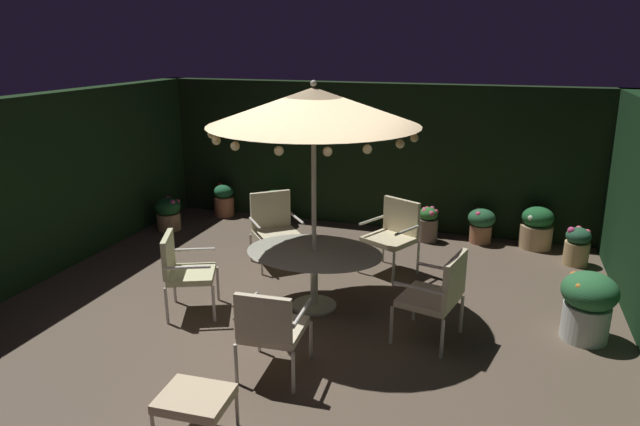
{
  "coord_description": "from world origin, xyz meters",
  "views": [
    {
      "loc": [
        2.05,
        -5.47,
        3.09
      ],
      "look_at": [
        0.08,
        0.57,
        1.12
      ],
      "focal_mm": 31.39,
      "sensor_mm": 36.0,
      "label": 1
    }
  ],
  "objects_px": {
    "patio_chair_south": "(271,326)",
    "potted_plant_back_center": "(588,304)",
    "potted_plant_back_left": "(577,245)",
    "ottoman_footrest": "(195,400)",
    "patio_umbrella": "(314,107)",
    "potted_plant_left_near": "(275,206)",
    "patio_dining_table": "(314,261)",
    "potted_plant_right_far": "(481,224)",
    "patio_chair_east": "(274,224)",
    "potted_plant_right_near": "(224,200)",
    "potted_plant_front_corner": "(428,224)",
    "patio_chair_northeast": "(394,231)",
    "potted_plant_left_far": "(168,213)",
    "patio_chair_north": "(439,292)",
    "potted_plant_back_right": "(537,227)",
    "patio_chair_southeast": "(183,267)"
  },
  "relations": [
    {
      "from": "potted_plant_right_far",
      "to": "potted_plant_back_left",
      "type": "bearing_deg",
      "value": -21.2
    },
    {
      "from": "potted_plant_back_left",
      "to": "ottoman_footrest",
      "type": "bearing_deg",
      "value": -123.72
    },
    {
      "from": "patio_dining_table",
      "to": "patio_chair_east",
      "type": "bearing_deg",
      "value": 130.43
    },
    {
      "from": "potted_plant_right_near",
      "to": "potted_plant_front_corner",
      "type": "bearing_deg",
      "value": -3.16
    },
    {
      "from": "patio_chair_east",
      "to": "potted_plant_left_far",
      "type": "bearing_deg",
      "value": 160.56
    },
    {
      "from": "potted_plant_right_far",
      "to": "patio_chair_east",
      "type": "bearing_deg",
      "value": -147.41
    },
    {
      "from": "potted_plant_front_corner",
      "to": "potted_plant_back_center",
      "type": "xyz_separation_m",
      "value": [
        2.03,
        -2.6,
        0.13
      ]
    },
    {
      "from": "patio_chair_southeast",
      "to": "potted_plant_back_right",
      "type": "height_order",
      "value": "patio_chair_southeast"
    },
    {
      "from": "potted_plant_back_left",
      "to": "potted_plant_back_center",
      "type": "bearing_deg",
      "value": -93.49
    },
    {
      "from": "potted_plant_left_far",
      "to": "potted_plant_back_center",
      "type": "xyz_separation_m",
      "value": [
        6.28,
        -1.79,
        0.12
      ]
    },
    {
      "from": "potted_plant_back_center",
      "to": "patio_dining_table",
      "type": "bearing_deg",
      "value": -176.56
    },
    {
      "from": "potted_plant_front_corner",
      "to": "potted_plant_left_near",
      "type": "height_order",
      "value": "potted_plant_left_near"
    },
    {
      "from": "patio_chair_south",
      "to": "patio_dining_table",
      "type": "bearing_deg",
      "value": 93.23
    },
    {
      "from": "potted_plant_right_far",
      "to": "potted_plant_back_left",
      "type": "height_order",
      "value": "potted_plant_back_left"
    },
    {
      "from": "potted_plant_back_left",
      "to": "patio_chair_east",
      "type": "bearing_deg",
      "value": -163.02
    },
    {
      "from": "patio_chair_northeast",
      "to": "potted_plant_back_center",
      "type": "relative_size",
      "value": 1.33
    },
    {
      "from": "potted_plant_right_near",
      "to": "potted_plant_left_near",
      "type": "xyz_separation_m",
      "value": [
        1.09,
        -0.2,
        0.04
      ]
    },
    {
      "from": "potted_plant_back_right",
      "to": "potted_plant_right_near",
      "type": "height_order",
      "value": "potted_plant_back_right"
    },
    {
      "from": "potted_plant_back_left",
      "to": "patio_chair_south",
      "type": "bearing_deg",
      "value": -127.63
    },
    {
      "from": "ottoman_footrest",
      "to": "patio_umbrella",
      "type": "bearing_deg",
      "value": 86.41
    },
    {
      "from": "potted_plant_right_far",
      "to": "potted_plant_front_corner",
      "type": "bearing_deg",
      "value": -167.5
    },
    {
      "from": "potted_plant_left_far",
      "to": "potted_plant_right_far",
      "type": "bearing_deg",
      "value": 11.0
    },
    {
      "from": "potted_plant_front_corner",
      "to": "potted_plant_back_center",
      "type": "height_order",
      "value": "potted_plant_back_center"
    },
    {
      "from": "ottoman_footrest",
      "to": "potted_plant_back_center",
      "type": "height_order",
      "value": "potted_plant_back_center"
    },
    {
      "from": "patio_umbrella",
      "to": "potted_plant_back_center",
      "type": "xyz_separation_m",
      "value": [
        3.01,
        0.18,
        -1.98
      ]
    },
    {
      "from": "potted_plant_front_corner",
      "to": "potted_plant_back_right",
      "type": "relative_size",
      "value": 0.85
    },
    {
      "from": "potted_plant_front_corner",
      "to": "potted_plant_right_near",
      "type": "xyz_separation_m",
      "value": [
        -3.73,
        0.21,
        0.01
      ]
    },
    {
      "from": "patio_chair_east",
      "to": "potted_plant_right_near",
      "type": "height_order",
      "value": "patio_chair_east"
    },
    {
      "from": "patio_chair_east",
      "to": "potted_plant_back_right",
      "type": "relative_size",
      "value": 1.56
    },
    {
      "from": "patio_chair_east",
      "to": "potted_plant_left_near",
      "type": "xyz_separation_m",
      "value": [
        -0.66,
        1.61,
        -0.24
      ]
    },
    {
      "from": "ottoman_footrest",
      "to": "potted_plant_front_corner",
      "type": "relative_size",
      "value": 1.03
    },
    {
      "from": "potted_plant_front_corner",
      "to": "patio_chair_northeast",
      "type": "bearing_deg",
      "value": -101.75
    },
    {
      "from": "patio_chair_north",
      "to": "patio_chair_east",
      "type": "xyz_separation_m",
      "value": [
        -2.49,
        1.53,
        0.0
      ]
    },
    {
      "from": "patio_chair_north",
      "to": "potted_plant_left_near",
      "type": "distance_m",
      "value": 4.46
    },
    {
      "from": "potted_plant_right_far",
      "to": "potted_plant_right_near",
      "type": "relative_size",
      "value": 0.93
    },
    {
      "from": "ottoman_footrest",
      "to": "potted_plant_right_near",
      "type": "distance_m",
      "value": 6.08
    },
    {
      "from": "ottoman_footrest",
      "to": "patio_chair_east",
      "type": "bearing_deg",
      "value": 102.88
    },
    {
      "from": "patio_chair_south",
      "to": "potted_plant_right_far",
      "type": "relative_size",
      "value": 1.68
    },
    {
      "from": "potted_plant_front_corner",
      "to": "potted_plant_left_near",
      "type": "xyz_separation_m",
      "value": [
        -2.64,
        0.0,
        0.05
      ]
    },
    {
      "from": "patio_chair_north",
      "to": "potted_plant_back_left",
      "type": "bearing_deg",
      "value": 59.44
    },
    {
      "from": "patio_chair_south",
      "to": "potted_plant_left_far",
      "type": "distance_m",
      "value": 4.86
    },
    {
      "from": "patio_chair_southeast",
      "to": "potted_plant_back_left",
      "type": "relative_size",
      "value": 1.72
    },
    {
      "from": "potted_plant_back_left",
      "to": "potted_plant_left_near",
      "type": "relative_size",
      "value": 0.92
    },
    {
      "from": "potted_plant_back_center",
      "to": "patio_umbrella",
      "type": "bearing_deg",
      "value": -176.56
    },
    {
      "from": "patio_dining_table",
      "to": "potted_plant_back_right",
      "type": "xyz_separation_m",
      "value": [
        2.62,
        3.0,
        -0.27
      ]
    },
    {
      "from": "patio_chair_south",
      "to": "potted_plant_back_center",
      "type": "distance_m",
      "value": 3.39
    },
    {
      "from": "patio_chair_southeast",
      "to": "potted_plant_left_near",
      "type": "distance_m",
      "value": 3.41
    },
    {
      "from": "patio_dining_table",
      "to": "patio_umbrella",
      "type": "relative_size",
      "value": 0.61
    },
    {
      "from": "patio_chair_north",
      "to": "potted_plant_left_far",
      "type": "xyz_separation_m",
      "value": [
        -4.77,
        2.33,
        -0.28
      ]
    },
    {
      "from": "potted_plant_right_far",
      "to": "patio_chair_northeast",
      "type": "bearing_deg",
      "value": -124.92
    }
  ]
}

